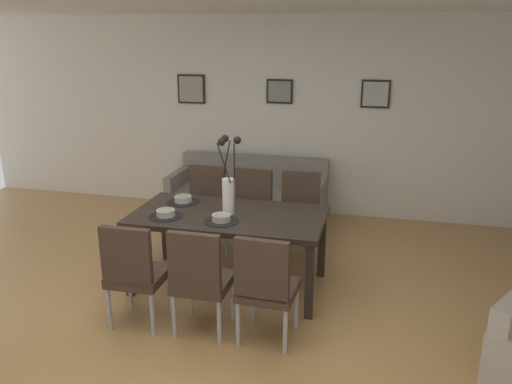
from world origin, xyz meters
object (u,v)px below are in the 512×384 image
Objects in this scene: dining_chair_near_left at (134,270)px; dining_chair_mid_right at (299,211)px; dining_chair_near_right at (205,204)px; framed_picture_center at (280,91)px; bowl_near_left at (166,212)px; framed_picture_right at (376,94)px; sofa at (249,199)px; dining_chair_far_left at (200,276)px; bowl_near_right at (183,198)px; bowl_far_left at (221,217)px; centerpiece_vase at (228,185)px; framed_picture_left at (191,89)px; dining_chair_mid_left at (266,284)px; dining_table at (229,221)px; dining_chair_far_right at (251,208)px.

dining_chair_mid_right is (1.07, 1.77, 0.00)m from dining_chair_near_left.
dining_chair_near_right is 1.91m from framed_picture_center.
framed_picture_right reaches higher than bowl_near_left.
sofa is at bearing -121.34° from framed_picture_center.
dining_chair_far_left is 1.82m from dining_chair_mid_right.
bowl_near_right is (-1.07, -0.67, 0.27)m from dining_chair_mid_right.
dining_chair_near_left is 0.90m from bowl_far_left.
centerpiece_vase reaches higher than bowl_far_left.
dining_chair_far_left is at bearing -88.64° from centerpiece_vase.
framed_picture_right is at bearing 0.00° from framed_picture_left.
dining_chair_near_left is at bearing -178.72° from dining_chair_mid_left.
dining_chair_near_right is 2.66× the size of framed_picture_center.
dining_chair_mid_left is 1.56m from bowl_near_right.
centerpiece_vase reaches higher than dining_chair_mid_right.
dining_table is 10.59× the size of bowl_far_left.
framed_picture_left is at bearing 105.08° from bowl_near_left.
dining_chair_far_right is 5.41× the size of bowl_near_left.
dining_chair_near_right is at bearing 122.50° from dining_chair_mid_left.
framed_picture_left reaches higher than dining_table.
dining_chair_far_left is at bearing -106.24° from dining_chair_mid_right.
framed_picture_center reaches higher than dining_chair_far_left.
framed_picture_center is at bearing 78.02° from bowl_near_left.
framed_picture_left is at bearing 152.66° from sofa.
sofa is 5.09× the size of framed_picture_left.
dining_chair_far_right is 2.36× the size of framed_picture_left.
sofa is 5.74× the size of framed_picture_center.
dining_chair_near_right is at bearing 90.57° from bowl_near_left.
centerpiece_vase is (0.54, 0.89, 0.51)m from dining_chair_near_left.
framed_picture_right is (1.77, 2.54, 0.85)m from bowl_near_left.
bowl_near_right is 0.44× the size of framed_picture_left.
framed_picture_left reaches higher than centerpiece_vase.
dining_chair_mid_left reaches higher than dining_table.
centerpiece_vase is (0.00, 0.00, 0.36)m from dining_table.
framed_picture_center is at bearing 0.00° from framed_picture_left.
dining_table is 1.05m from dining_chair_near_right.
dining_chair_far_right is 0.54m from dining_chair_mid_right.
dining_table is at bearing 58.72° from dining_chair_near_left.
dining_chair_mid_left reaches higher than bowl_near_left.
bowl_near_right is at bearing -129.88° from framed_picture_right.
dining_chair_mid_right is 1.25× the size of centerpiece_vase.
dining_chair_near_left is 0.46× the size of sofa.
bowl_near_right reaches higher than dining_table.
centerpiece_vase is 4.32× the size of bowl_near_right.
framed_picture_left is at bearing 117.79° from centerpiece_vase.
dining_chair_mid_right is at bearing -69.85° from framed_picture_center.
sofa is at bearing 84.85° from dining_chair_near_left.
dining_chair_near_right is 1.00× the size of dining_chair_mid_left.
bowl_far_left is (0.01, -1.09, 0.27)m from dining_chair_far_right.
framed_picture_center is (0.54, 3.22, 1.12)m from dining_chair_near_left.
framed_picture_right reaches higher than bowl_near_right.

